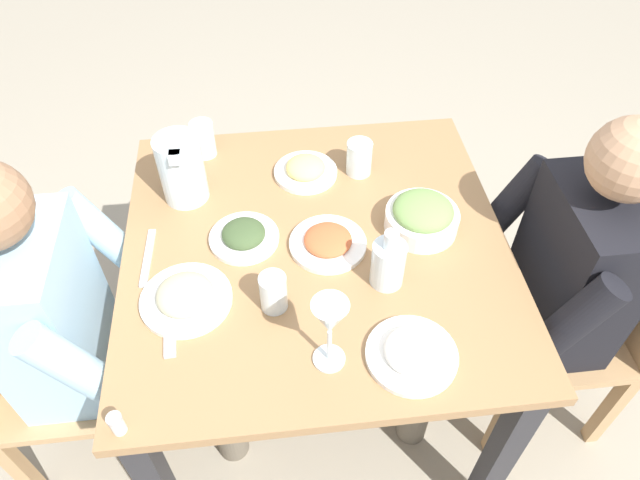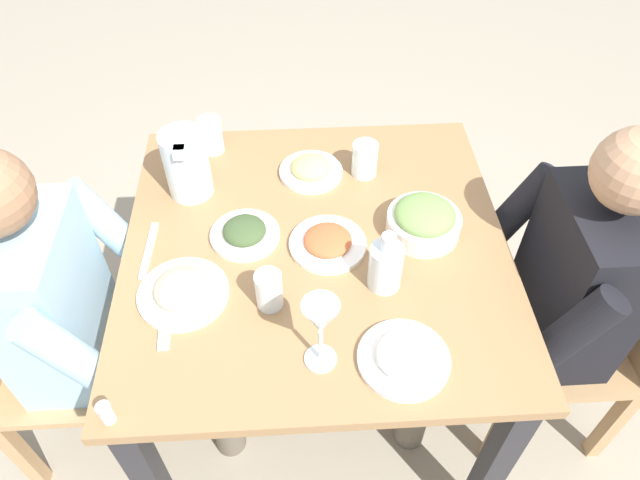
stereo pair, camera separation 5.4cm
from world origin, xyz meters
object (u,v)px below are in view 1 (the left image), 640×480
wine_glass (330,321)px  plate_beans (185,297)px  plate_fries (305,170)px  water_glass_far_left (359,158)px  chair_far (30,363)px  water_glass_near_left (203,139)px  diner_far (92,325)px  water_pitcher (182,169)px  oil_carafe (388,265)px  chair_near (591,312)px  salt_shaker (117,424)px  diner_near (537,287)px  salad_bowl (422,216)px  plate_yoghurt (412,352)px  plate_rice_curry (328,242)px  dining_table (316,274)px  plate_dolmas (244,235)px  water_glass_far_right (273,292)px

wine_glass → plate_beans: bearing=58.3°
plate_fries → water_glass_far_left: size_ratio=1.79×
chair_far → water_glass_near_left: water_glass_near_left is taller
diner_far → water_pitcher: (0.31, -0.25, 0.23)m
oil_carafe → chair_near: bearing=-86.7°
chair_near → salt_shaker: chair_near is taller
water_pitcher → chair_near: bearing=-106.0°
chair_far → salt_shaker: (-0.36, -0.35, 0.31)m
water_glass_far_left → water_glass_near_left: 0.45m
chair_far → plate_beans: (-0.06, -0.47, 0.30)m
diner_far → oil_carafe: (-0.05, -0.73, 0.19)m
chair_far → diner_near: (-0.01, -1.36, 0.14)m
chair_far → wine_glass: wine_glass is taller
diner_far → salad_bowl: 0.88m
salad_bowl → water_glass_far_left: size_ratio=1.88×
plate_yoghurt → water_glass_far_left: 0.61m
plate_rice_curry → wine_glass: 0.35m
diner_far → wine_glass: diner_far is taller
chair_near → oil_carafe: (-0.04, 0.63, 0.34)m
chair_near → wine_glass: bearing=106.6°
water_pitcher → plate_rice_curry: (-0.23, -0.36, -0.08)m
water_pitcher → water_glass_far_left: size_ratio=1.90×
plate_fries → wine_glass: bearing=179.2°
dining_table → water_glass_near_left: water_glass_near_left is taller
diner_near → plate_beans: size_ratio=5.38×
diner_far → plate_rice_curry: bearing=-82.6°
plate_fries → water_glass_near_left: 0.31m
water_pitcher → plate_dolmas: (-0.18, -0.15, -0.08)m
chair_near → oil_carafe: bearing=93.3°
chair_far → plate_rice_curry: (0.08, -0.81, 0.30)m
plate_yoghurt → plate_dolmas: plate_yoghurt is taller
salad_bowl → salt_shaker: bearing=123.6°
chair_far → water_glass_near_left: 0.77m
water_pitcher → salt_shaker: size_ratio=3.52×
plate_fries → water_glass_far_right: size_ratio=1.80×
salad_bowl → plate_beans: salad_bowl is taller
dining_table → water_pitcher: water_pitcher is taller
diner_near → plate_dolmas: (0.13, 0.76, 0.15)m
chair_near → wine_glass: (-0.24, 0.79, 0.42)m
dining_table → water_glass_far_left: size_ratio=9.69×
plate_rice_curry → diner_far: bearing=97.4°
chair_near → plate_rice_curry: size_ratio=4.36×
chair_far → plate_dolmas: bearing=-78.5°
plate_beans → wine_glass: wine_glass is taller
water_glass_far_left → water_glass_near_left: size_ratio=0.93×
chair_far → salt_shaker: chair_far is taller
water_glass_near_left → wine_glass: bearing=-159.4°
salad_bowl → oil_carafe: 0.20m
plate_dolmas → wine_glass: (-0.37, -0.17, 0.13)m
water_pitcher → plate_dolmas: size_ratio=1.07×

